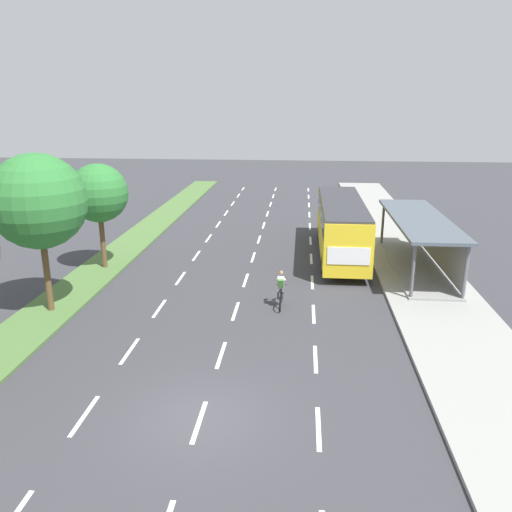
{
  "coord_description": "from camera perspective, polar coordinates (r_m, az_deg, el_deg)",
  "views": [
    {
      "loc": [
        2.85,
        -13.19,
        9.07
      ],
      "look_at": [
        0.5,
        12.84,
        1.2
      ],
      "focal_mm": 36.19,
      "sensor_mm": 36.0,
      "label": 1
    }
  ],
  "objects": [
    {
      "name": "bus",
      "position": [
        31.45,
        9.42,
        3.67
      ],
      "size": [
        2.54,
        11.29,
        3.37
      ],
      "color": "yellow",
      "rests_on": "ground"
    },
    {
      "name": "median_tree_third",
      "position": [
        29.3,
        -17.01,
        6.64
      ],
      "size": [
        3.17,
        3.17,
        5.77
      ],
      "color": "brown",
      "rests_on": "median_strip"
    },
    {
      "name": "sidewalk_right",
      "position": [
        34.98,
        15.52,
        1.24
      ],
      "size": [
        4.5,
        52.0,
        0.15
      ],
      "primitive_type": "cube",
      "color": "gray",
      "rests_on": "ground"
    },
    {
      "name": "median_tree_second",
      "position": [
        23.65,
        -22.94,
        5.55
      ],
      "size": [
        4.05,
        4.05,
        6.93
      ],
      "color": "brown",
      "rests_on": "median_strip"
    },
    {
      "name": "lane_divider_center",
      "position": [
        33.21,
        0.03,
        0.92
      ],
      "size": [
        0.14,
        48.26,
        0.01
      ],
      "color": "white",
      "rests_on": "ground"
    },
    {
      "name": "median_strip",
      "position": [
        36.15,
        -12.99,
        1.89
      ],
      "size": [
        2.6,
        52.0,
        0.12
      ],
      "primitive_type": "cube",
      "color": "#4C7038",
      "rests_on": "ground"
    },
    {
      "name": "lane_divider_right",
      "position": [
        33.09,
        6.08,
        0.77
      ],
      "size": [
        0.14,
        48.26,
        0.01
      ],
      "color": "white",
      "rests_on": "ground"
    },
    {
      "name": "bus_shelter",
      "position": [
        29.74,
        17.97,
        1.91
      ],
      "size": [
        2.9,
        10.57,
        2.86
      ],
      "color": "gray",
      "rests_on": "sidewalk_right"
    },
    {
      "name": "ground_plane",
      "position": [
        16.26,
        -6.12,
        -17.26
      ],
      "size": [
        140.0,
        140.0,
        0.0
      ],
      "primitive_type": "plane",
      "color": "#38383D"
    },
    {
      "name": "cyclist",
      "position": [
        23.55,
        2.76,
        -3.84
      ],
      "size": [
        0.46,
        1.82,
        1.71
      ],
      "color": "black",
      "rests_on": "ground"
    },
    {
      "name": "lane_divider_left",
      "position": [
        33.69,
        -5.91,
        1.06
      ],
      "size": [
        0.14,
        48.26,
        0.01
      ],
      "color": "white",
      "rests_on": "ground"
    }
  ]
}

